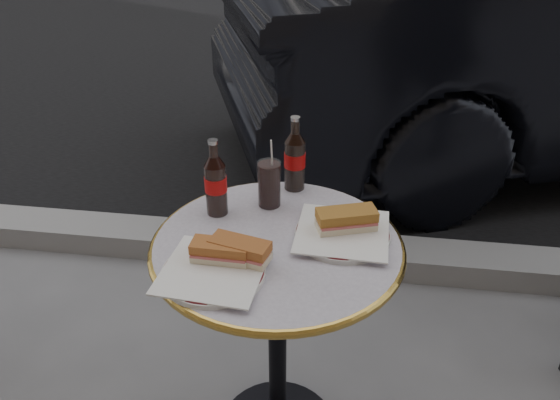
# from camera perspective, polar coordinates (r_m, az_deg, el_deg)

# --- Properties ---
(asphalt_road) EXTENTS (40.00, 8.00, 0.00)m
(asphalt_road) POSITION_cam_1_polar(r_m,az_deg,el_deg) (6.26, 6.61, 16.75)
(asphalt_road) COLOR black
(asphalt_road) RESTS_ON ground
(curb) EXTENTS (40.00, 0.20, 0.12)m
(curb) POSITION_cam_1_polar(r_m,az_deg,el_deg) (2.46, 2.78, -5.40)
(curb) COLOR gray
(curb) RESTS_ON ground
(bistro_table) EXTENTS (0.62, 0.62, 0.73)m
(bistro_table) POSITION_cam_1_polar(r_m,az_deg,el_deg) (1.57, -0.26, -15.33)
(bistro_table) COLOR #BAB2C4
(bistro_table) RESTS_ON ground
(plate_left) EXTENTS (0.28, 0.28, 0.01)m
(plate_left) POSITION_cam_1_polar(r_m,az_deg,el_deg) (1.23, -6.96, -7.55)
(plate_left) COLOR white
(plate_left) RESTS_ON bistro_table
(plate_right) EXTENTS (0.28, 0.28, 0.01)m
(plate_right) POSITION_cam_1_polar(r_m,az_deg,el_deg) (1.35, 6.53, -3.59)
(plate_right) COLOR silver
(plate_right) RESTS_ON bistro_table
(sandwich_left_a) EXTENTS (0.13, 0.06, 0.05)m
(sandwich_left_a) POSITION_cam_1_polar(r_m,az_deg,el_deg) (1.24, -6.23, -5.47)
(sandwich_left_a) COLOR #A75C2A
(sandwich_left_a) RESTS_ON plate_left
(sandwich_left_b) EXTENTS (0.15, 0.10, 0.05)m
(sandwich_left_b) POSITION_cam_1_polar(r_m,az_deg,el_deg) (1.24, -4.20, -5.35)
(sandwich_left_b) COLOR #A05828
(sandwich_left_b) RESTS_ON plate_left
(sandwich_right) EXTENTS (0.16, 0.11, 0.05)m
(sandwich_right) POSITION_cam_1_polar(r_m,az_deg,el_deg) (1.35, 6.95, -2.14)
(sandwich_right) COLOR #9D6628
(sandwich_right) RESTS_ON plate_right
(cola_bottle_left) EXTENTS (0.08, 0.08, 0.21)m
(cola_bottle_left) POSITION_cam_1_polar(r_m,az_deg,el_deg) (1.40, -6.78, 2.36)
(cola_bottle_left) COLOR black
(cola_bottle_left) RESTS_ON bistro_table
(cola_bottle_right) EXTENTS (0.08, 0.08, 0.22)m
(cola_bottle_right) POSITION_cam_1_polar(r_m,az_deg,el_deg) (1.51, 1.56, 4.89)
(cola_bottle_right) COLOR black
(cola_bottle_right) RESTS_ON bistro_table
(cola_glass) EXTENTS (0.08, 0.08, 0.13)m
(cola_glass) POSITION_cam_1_polar(r_m,az_deg,el_deg) (1.44, -1.13, 1.69)
(cola_glass) COLOR black
(cola_glass) RESTS_ON bistro_table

